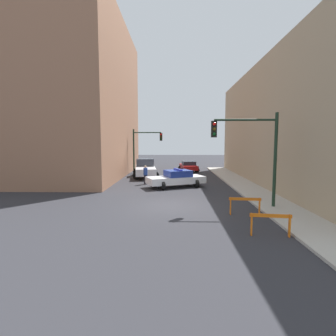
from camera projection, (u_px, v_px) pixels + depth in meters
ground_plane at (169, 206)px, 15.26m from camera, size 120.00×120.00×0.00m
sidewalk_right at (276, 206)px, 15.11m from camera, size 2.40×44.00×0.12m
building_corner_left at (62, 100)px, 28.63m from camera, size 14.00×20.00×16.51m
building_right at (327, 124)px, 22.39m from camera, size 12.00×28.00×10.48m
traffic_light_near at (254, 145)px, 14.39m from camera, size 3.64×0.35×5.20m
traffic_light_far at (143, 145)px, 30.50m from camera, size 3.44×0.35×5.20m
police_car at (176, 178)px, 21.56m from camera, size 5.05×3.53×1.52m
white_truck at (145, 168)px, 27.80m from camera, size 3.11×5.62×1.90m
parked_car_near at (189, 166)px, 33.01m from camera, size 2.56×4.46×1.31m
pedestrian_crossing at (145, 175)px, 22.98m from camera, size 0.46×0.46×1.66m
barrier_front at (271, 221)px, 10.32m from camera, size 1.59×0.33×0.90m
barrier_mid at (245, 203)px, 13.32m from camera, size 1.60×0.28×0.90m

